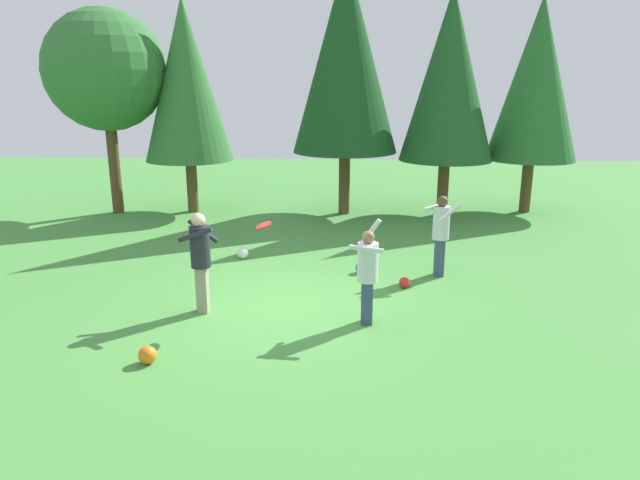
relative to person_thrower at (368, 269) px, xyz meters
name	(u,v)px	position (x,y,z in m)	size (l,w,h in m)	color
ground_plane	(283,305)	(-1.48, 0.71, -0.94)	(40.00, 40.00, 0.00)	#4C9342
person_thrower	(368,269)	(0.00, 0.00, 0.00)	(0.56, 0.55, 1.75)	#38476B
person_catcher	(200,254)	(-2.84, 0.35, 0.11)	(0.60, 0.52, 1.76)	gray
person_bystander	(441,229)	(1.56, 2.52, 0.05)	(0.74, 0.72, 1.68)	#38476B
frisbee	(264,225)	(-1.72, 0.27, 0.65)	(0.33, 0.33, 0.12)	red
ball_blue	(361,268)	(-0.05, 2.60, -0.83)	(0.23, 0.23, 0.23)	blue
ball_orange	(147,355)	(-3.16, -1.59, -0.81)	(0.26, 0.26, 0.26)	orange
ball_red	(404,283)	(0.78, 1.74, -0.84)	(0.21, 0.21, 0.21)	red
ball_white	(243,253)	(-2.72, 3.48, -0.81)	(0.26, 0.26, 0.26)	white
tree_right	(449,76)	(2.47, 8.19, 3.08)	(2.70, 2.70, 6.44)	brown
tree_far_right	(537,80)	(5.08, 8.76, 2.98)	(2.63, 2.63, 6.28)	brown
tree_far_left	(105,71)	(-7.39, 8.01, 3.23)	(3.47, 3.47, 5.93)	brown
tree_center	(346,57)	(-0.47, 8.24, 3.61)	(3.05, 3.05, 7.29)	brown
tree_left	(186,81)	(-5.12, 8.25, 2.94)	(2.61, 2.61, 6.23)	brown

